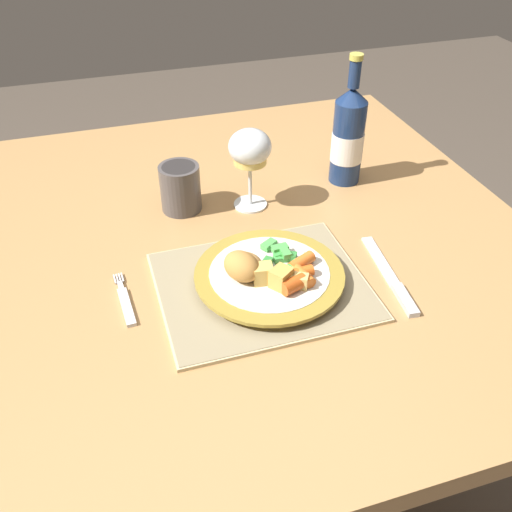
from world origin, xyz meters
TOP-DOWN VIEW (x-y plane):
  - ground_plane at (0.00, 0.00)m, footprint 6.00×6.00m
  - dining_table at (0.00, 0.00)m, footprint 1.15×1.04m
  - placemat at (0.06, -0.15)m, footprint 0.32×0.26m
  - dinner_plate at (0.07, -0.14)m, footprint 0.23×0.23m
  - breaded_croquettes at (0.03, -0.14)m, footprint 0.08×0.08m
  - green_beans_pile at (0.10, -0.12)m, footprint 0.09×0.09m
  - glazed_carrots at (0.11, -0.17)m, footprint 0.08×0.08m
  - fork at (-0.15, -0.12)m, footprint 0.02×0.12m
  - table_knife at (0.26, -0.20)m, footprint 0.04×0.20m
  - wine_glass at (0.11, 0.09)m, footprint 0.08×0.08m
  - bottle at (0.32, 0.12)m, footprint 0.06×0.06m
  - roast_potatoes at (0.07, -0.17)m, footprint 0.08×0.06m
  - drinking_cup at (-0.01, 0.12)m, footprint 0.07×0.07m

SIDE VIEW (x-z plane):
  - ground_plane at x=0.00m, z-range 0.00..0.00m
  - dining_table at x=0.00m, z-range 0.28..1.02m
  - fork at x=-0.15m, z-range 0.74..0.75m
  - table_knife at x=0.26m, z-range 0.74..0.75m
  - placemat at x=0.06m, z-range 0.74..0.75m
  - dinner_plate at x=0.07m, z-range 0.75..0.77m
  - green_beans_pile at x=0.10m, z-range 0.77..0.78m
  - glazed_carrots at x=0.11m, z-range 0.76..0.79m
  - roast_potatoes at x=0.07m, z-range 0.76..0.79m
  - breaded_croquettes at x=0.03m, z-range 0.76..0.81m
  - drinking_cup at x=-0.01m, z-range 0.74..0.83m
  - bottle at x=0.32m, z-range 0.71..0.96m
  - wine_glass at x=0.11m, z-range 0.78..0.93m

